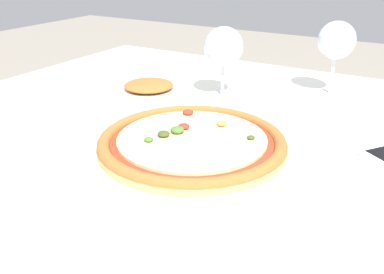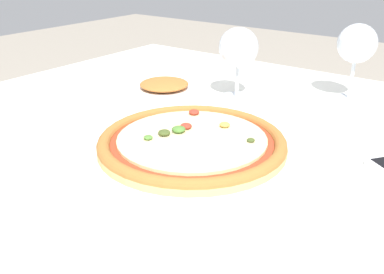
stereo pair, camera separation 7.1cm
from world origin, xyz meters
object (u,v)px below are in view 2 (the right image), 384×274
object	(u,v)px
dining_table	(204,173)
fork	(54,103)
side_plate	(164,88)
pizza_plate	(192,144)
wine_glass_far_right	(357,45)
wine_glass_far_left	(238,49)

from	to	relation	value
dining_table	fork	bearing A→B (deg)	-169.99
side_plate	fork	bearing A→B (deg)	-123.41
fork	dining_table	bearing A→B (deg)	10.01
pizza_plate	wine_glass_far_right	xyz separation A→B (m)	(0.12, 0.44, 0.11)
dining_table	side_plate	size ratio (longest dim) A/B	6.16
wine_glass_far_left	dining_table	bearing A→B (deg)	-74.28
dining_table	wine_glass_far_left	xyz separation A→B (m)	(-0.06, 0.22, 0.20)
fork	wine_glass_far_left	size ratio (longest dim) A/B	1.04
wine_glass_far_left	fork	bearing A→B (deg)	-137.42
pizza_plate	side_plate	size ratio (longest dim) A/B	1.80
pizza_plate	side_plate	xyz separation A→B (m)	(-0.25, 0.23, -0.01)
dining_table	wine_glass_far_right	world-z (taller)	wine_glass_far_right
pizza_plate	side_plate	bearing A→B (deg)	138.01
wine_glass_far_right	pizza_plate	bearing A→B (deg)	-105.26
fork	side_plate	distance (m)	0.26
pizza_plate	wine_glass_far_left	distance (m)	0.32
side_plate	dining_table	bearing A→B (deg)	-33.84
dining_table	pizza_plate	xyz separation A→B (m)	(0.03, -0.08, 0.10)
fork	wine_glass_far_left	bearing A→B (deg)	42.58
dining_table	fork	world-z (taller)	fork
pizza_plate	fork	distance (m)	0.40
dining_table	pizza_plate	size ratio (longest dim) A/B	3.41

